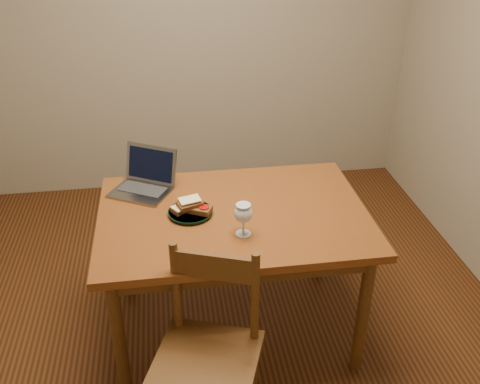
{
  "coord_description": "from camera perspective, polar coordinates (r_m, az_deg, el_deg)",
  "views": [
    {
      "loc": [
        -0.24,
        -2.28,
        2.12
      ],
      "look_at": [
        0.1,
        -0.01,
        0.8
      ],
      "focal_mm": 40.0,
      "sensor_mm": 36.0,
      "label": 1
    }
  ],
  "objects": [
    {
      "name": "front_wall",
      "position": [
        1.08,
        7.72,
        -19.39
      ],
      "size": [
        3.2,
        0.02,
        2.6
      ],
      "primitive_type": "cube",
      "color": "gray",
      "rests_on": "floor"
    },
    {
      "name": "laptop",
      "position": [
        2.81,
        -10.06,
        1.4
      ],
      "size": [
        0.38,
        0.37,
        0.21
      ],
      "rotation": [
        0.0,
        0.0,
        -0.51
      ],
      "color": "slate",
      "rests_on": "table"
    },
    {
      "name": "floor",
      "position": [
        3.13,
        -1.82,
        -12.97
      ],
      "size": [
        3.2,
        3.2,
        0.02
      ],
      "primitive_type": "cube",
      "color": "black",
      "rests_on": "ground"
    },
    {
      "name": "chair",
      "position": [
        2.27,
        -3.45,
        -16.14
      ],
      "size": [
        0.53,
        0.52,
        0.45
      ],
      "rotation": [
        0.0,
        0.0,
        -0.35
      ],
      "color": "#40220D",
      "rests_on": "floor"
    },
    {
      "name": "plate",
      "position": [
        2.58,
        -5.31,
        -2.22
      ],
      "size": [
        0.22,
        0.22,
        0.02
      ],
      "primitive_type": "cylinder",
      "color": "black",
      "rests_on": "table"
    },
    {
      "name": "sandwich_cheese",
      "position": [
        2.58,
        -6.16,
        -1.68
      ],
      "size": [
        0.12,
        0.11,
        0.03
      ],
      "primitive_type": null,
      "rotation": [
        0.0,
        0.0,
        0.56
      ],
      "color": "#381E0C",
      "rests_on": "plate"
    },
    {
      "name": "sandwich_tomato",
      "position": [
        2.56,
        -4.4,
        -1.75
      ],
      "size": [
        0.14,
        0.12,
        0.04
      ],
      "primitive_type": null,
      "rotation": [
        0.0,
        0.0,
        -0.47
      ],
      "color": "#381E0C",
      "rests_on": "plate"
    },
    {
      "name": "sandwich_top",
      "position": [
        2.56,
        -5.37,
        -1.17
      ],
      "size": [
        0.13,
        0.11,
        0.04
      ],
      "primitive_type": null,
      "rotation": [
        0.0,
        0.0,
        0.36
      ],
      "color": "#381E0C",
      "rests_on": "plate"
    },
    {
      "name": "table",
      "position": [
        2.64,
        -0.7,
        -3.77
      ],
      "size": [
        1.3,
        0.9,
        0.74
      ],
      "color": "#4C260C",
      "rests_on": "floor"
    },
    {
      "name": "milk_glass",
      "position": [
        2.39,
        0.36,
        -2.96
      ],
      "size": [
        0.08,
        0.08,
        0.16
      ],
      "primitive_type": null,
      "color": "white",
      "rests_on": "table"
    },
    {
      "name": "back_wall",
      "position": [
        3.98,
        -5.02,
        17.95
      ],
      "size": [
        3.2,
        0.02,
        2.6
      ],
      "primitive_type": "cube",
      "color": "gray",
      "rests_on": "floor"
    }
  ]
}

